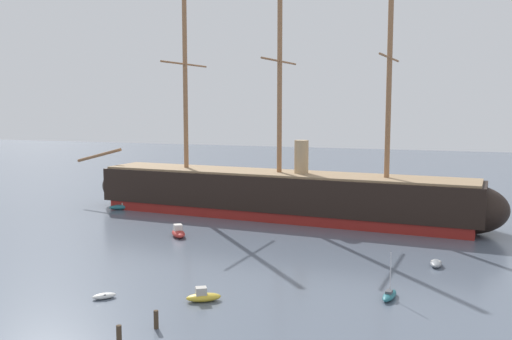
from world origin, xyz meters
name	(u,v)px	position (x,y,z in m)	size (l,w,h in m)	color
tall_ship	(279,194)	(-3.19, 55.00, 3.83)	(73.20, 16.96, 35.19)	maroon
dinghy_foreground_left	(104,296)	(-7.61, 13.50, 0.26)	(2.24, 2.22, 0.52)	silver
motorboat_near_centre	(203,296)	(1.35, 15.85, 0.47)	(3.41, 2.78, 1.34)	gold
sailboat_mid_right	(389,295)	(17.37, 22.06, 0.37)	(1.46, 3.46, 4.36)	#236670
motorboat_alongside_bow	(178,233)	(-12.34, 37.99, 0.58)	(3.70, 4.13, 1.66)	#B22D28
dinghy_alongside_stern	(436,263)	(21.14, 34.59, 0.34)	(1.32, 2.87, 0.67)	gray
sailboat_far_left	(124,207)	(-30.22, 52.94, 0.53)	(4.71, 4.11, 6.30)	#236670
dinghy_distant_centre	(317,209)	(1.05, 63.20, 0.27)	(1.86, 2.52, 0.55)	orange
mooring_piling_nearest	(156,320)	(0.40, 8.83, 0.74)	(0.39, 0.39, 1.49)	#423323
mooring_piling_left_pair	(119,336)	(-0.53, 4.92, 0.81)	(0.40, 0.40, 1.62)	#423323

